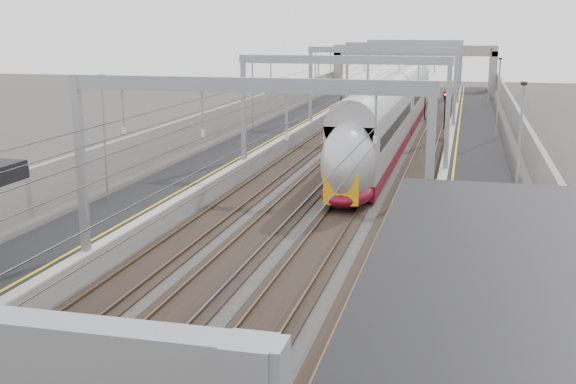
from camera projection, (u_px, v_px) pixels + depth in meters
The scene contains 11 objects.
platform_left at pixel (234, 158), 49.50m from camera, with size 4.00×120.00×1.00m, color black.
platform_right at pixel (474, 169), 45.74m from camera, with size 4.00×120.00×1.00m, color black.
tracks at pixel (349, 170), 47.72m from camera, with size 11.40×140.00×0.20m.
overhead_line at pixel (365, 71), 52.62m from camera, with size 13.00×140.00×6.60m.
overbridge at pixel (414, 57), 98.59m from camera, with size 22.00×2.20×6.90m.
wall_left at pixel (190, 140), 50.00m from camera, with size 0.30×120.00×3.20m, color gray.
wall_right at pixel (528, 154), 44.75m from camera, with size 0.30×120.00×3.20m, color gray.
train at pixel (392, 117), 58.31m from camera, with size 2.82×51.41×4.46m.
signal_green at pixel (341, 96), 73.78m from camera, with size 0.32×0.32×3.48m.
signal_red_near at pixel (425, 96), 73.40m from camera, with size 0.32×0.32×3.48m.
signal_red_far at pixel (445, 103), 66.37m from camera, with size 0.32×0.32×3.48m.
Camera 1 is at (7.37, -1.44, 9.24)m, focal length 45.00 mm.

